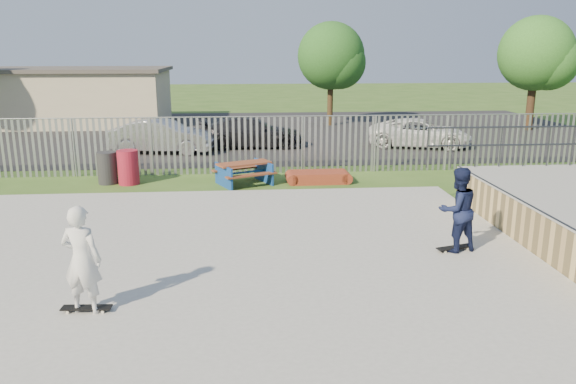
{
  "coord_description": "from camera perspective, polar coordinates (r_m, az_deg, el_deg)",
  "views": [
    {
      "loc": [
        1.56,
        -10.35,
        4.29
      ],
      "look_at": [
        2.54,
        2.0,
        1.1
      ],
      "focal_mm": 35.0,
      "sensor_mm": 36.0,
      "label": 1
    }
  ],
  "objects": [
    {
      "name": "ground",
      "position": [
        11.31,
        -12.26,
        -8.2
      ],
      "size": [
        120.0,
        120.0,
        0.0
      ],
      "primitive_type": "plane",
      "color": "#34581E",
      "rests_on": "ground"
    },
    {
      "name": "concrete_slab",
      "position": [
        11.28,
        -12.28,
        -7.84
      ],
      "size": [
        15.0,
        12.0,
        0.15
      ],
      "primitive_type": "cube",
      "color": "#9A9994",
      "rests_on": "ground"
    },
    {
      "name": "fence",
      "position": [
        15.3,
        -6.55,
        1.93
      ],
      "size": [
        26.04,
        16.02,
        2.0
      ],
      "color": "gray",
      "rests_on": "ground"
    },
    {
      "name": "picnic_table",
      "position": [
        18.16,
        -4.49,
        1.91
      ],
      "size": [
        2.13,
        1.98,
        0.72
      ],
      "rotation": [
        0.0,
        0.0,
        0.43
      ],
      "color": "brown",
      "rests_on": "ground"
    },
    {
      "name": "funbox",
      "position": [
        18.44,
        3.1,
        1.53
      ],
      "size": [
        1.79,
        0.92,
        0.36
      ],
      "rotation": [
        0.0,
        0.0,
        0.02
      ],
      "color": "maroon",
      "rests_on": "ground"
    },
    {
      "name": "trash_bin_red",
      "position": [
        18.82,
        -15.92,
        2.43
      ],
      "size": [
        0.67,
        0.67,
        1.11
      ],
      "primitive_type": "cylinder",
      "color": "maroon",
      "rests_on": "ground"
    },
    {
      "name": "trash_bin_grey",
      "position": [
        19.1,
        -17.88,
        2.34
      ],
      "size": [
        0.62,
        0.62,
        1.04
      ],
      "primitive_type": "cylinder",
      "color": "#27272A",
      "rests_on": "ground"
    },
    {
      "name": "parking_lot",
      "position": [
        29.7,
        -7.56,
        6.02
      ],
      "size": [
        40.0,
        18.0,
        0.02
      ],
      "primitive_type": "cube",
      "color": "black",
      "rests_on": "ground"
    },
    {
      "name": "car_silver",
      "position": [
        24.09,
        -12.68,
        5.57
      ],
      "size": [
        4.43,
        2.07,
        1.4
      ],
      "primitive_type": "imported",
      "rotation": [
        0.0,
        0.0,
        1.43
      ],
      "color": "#B0B0B5",
      "rests_on": "parking_lot"
    },
    {
      "name": "car_dark",
      "position": [
        24.93,
        -3.7,
        6.07
      ],
      "size": [
        4.55,
        1.9,
        1.31
      ],
      "primitive_type": "imported",
      "rotation": [
        0.0,
        0.0,
        1.58
      ],
      "color": "black",
      "rests_on": "parking_lot"
    },
    {
      "name": "car_white",
      "position": [
        25.63,
        13.25,
        5.86
      ],
      "size": [
        4.86,
        3.24,
        1.24
      ],
      "primitive_type": "imported",
      "rotation": [
        0.0,
        0.0,
        1.28
      ],
      "color": "white",
      "rests_on": "parking_lot"
    },
    {
      "name": "building",
      "position": [
        34.8,
        -20.76,
        9.09
      ],
      "size": [
        10.4,
        6.4,
        3.2
      ],
      "color": "beige",
      "rests_on": "ground"
    },
    {
      "name": "tree_mid",
      "position": [
        32.02,
        4.39,
        13.61
      ],
      "size": [
        3.71,
        3.71,
        5.72
      ],
      "color": "#44301B",
      "rests_on": "ground"
    },
    {
      "name": "tree_right",
      "position": [
        32.71,
        23.88,
        12.71
      ],
      "size": [
        3.85,
        3.85,
        5.94
      ],
      "color": "#3D2918",
      "rests_on": "ground"
    },
    {
      "name": "skateboard_a",
      "position": [
        12.38,
        16.54,
        -5.52
      ],
      "size": [
        0.82,
        0.41,
        0.08
      ],
      "rotation": [
        0.0,
        0.0,
        0.27
      ],
      "color": "black",
      "rests_on": "concrete_slab"
    },
    {
      "name": "skateboard_b",
      "position": [
        9.83,
        -19.78,
        -11.12
      ],
      "size": [
        0.81,
        0.24,
        0.08
      ],
      "rotation": [
        0.0,
        0.0,
        -0.06
      ],
      "color": "black",
      "rests_on": "concrete_slab"
    },
    {
      "name": "skater_navy",
      "position": [
        12.13,
        16.83,
        -1.73
      ],
      "size": [
        1.02,
        0.88,
        1.78
      ],
      "primitive_type": "imported",
      "rotation": [
        0.0,
        0.0,
        3.41
      ],
      "color": "#121939",
      "rests_on": "concrete_slab"
    },
    {
      "name": "skater_white",
      "position": [
        9.51,
        -20.22,
        -6.47
      ],
      "size": [
        0.73,
        0.56,
        1.78
      ],
      "primitive_type": "imported",
      "rotation": [
        0.0,
        0.0,
        2.91
      ],
      "color": "silver",
      "rests_on": "concrete_slab"
    }
  ]
}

